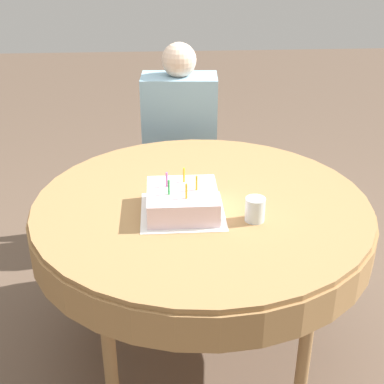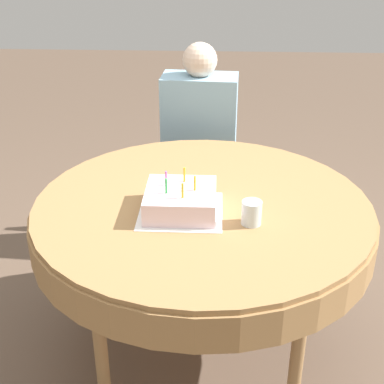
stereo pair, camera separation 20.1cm
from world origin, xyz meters
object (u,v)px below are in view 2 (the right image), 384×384
(chair, at_px, (200,154))
(birthday_cake, at_px, (181,200))
(person, at_px, (199,128))
(drinking_glass, at_px, (252,213))

(chair, height_order, birthday_cake, chair)
(person, height_order, birthday_cake, person)
(chair, relative_size, drinking_glass, 10.40)
(chair, xyz_separation_m, drinking_glass, (0.22, -1.16, 0.27))
(chair, distance_m, drinking_glass, 1.21)
(person, bearing_deg, chair, 90.00)
(drinking_glass, bearing_deg, person, 101.90)
(person, relative_size, drinking_glass, 12.98)
(chair, bearing_deg, person, -90.00)
(birthday_cake, xyz_separation_m, drinking_glass, (0.26, -0.08, -0.00))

